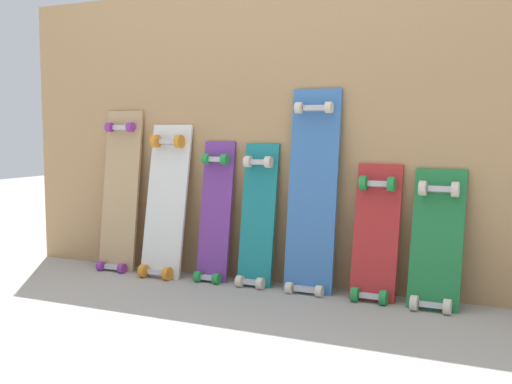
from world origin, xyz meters
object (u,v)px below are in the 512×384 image
(skateboard_natural, at_px, (120,197))
(skateboard_white, at_px, (165,207))
(skateboard_blue, at_px, (312,199))
(skateboard_purple, at_px, (215,218))
(skateboard_green, at_px, (436,247))
(skateboard_teal, at_px, (257,222))
(skateboard_red, at_px, (375,240))

(skateboard_natural, relative_size, skateboard_white, 1.10)
(skateboard_natural, distance_m, skateboard_blue, 1.06)
(skateboard_purple, distance_m, skateboard_blue, 0.51)
(skateboard_natural, xyz_separation_m, skateboard_white, (0.29, -0.02, -0.03))
(skateboard_white, bearing_deg, skateboard_green, -0.30)
(skateboard_white, xyz_separation_m, skateboard_blue, (0.77, 0.02, 0.08))
(skateboard_natural, relative_size, skateboard_blue, 0.91)
(skateboard_white, relative_size, skateboard_green, 1.29)
(skateboard_purple, bearing_deg, skateboard_green, -1.48)
(skateboard_teal, distance_m, skateboard_blue, 0.30)
(skateboard_green, bearing_deg, skateboard_red, 176.68)
(skateboard_white, bearing_deg, skateboard_purple, 4.28)
(skateboard_purple, relative_size, skateboard_teal, 1.01)
(skateboard_natural, xyz_separation_m, skateboard_green, (1.61, -0.03, -0.13))
(skateboard_white, xyz_separation_m, skateboard_red, (1.06, 0.01, -0.09))
(skateboard_natural, xyz_separation_m, skateboard_red, (1.36, -0.01, -0.12))
(skateboard_green, bearing_deg, skateboard_teal, 178.14)
(skateboard_purple, height_order, skateboard_green, skateboard_purple)
(skateboard_white, distance_m, skateboard_teal, 0.50)
(skateboard_purple, xyz_separation_m, skateboard_red, (0.79, -0.01, -0.04))
(skateboard_white, distance_m, skateboard_blue, 0.77)
(skateboard_natural, bearing_deg, skateboard_red, -0.52)
(skateboard_green, bearing_deg, skateboard_white, 179.70)
(skateboard_blue, relative_size, skateboard_red, 1.52)
(skateboard_natural, relative_size, skateboard_green, 1.41)
(skateboard_blue, height_order, skateboard_green, skateboard_blue)
(skateboard_green, bearing_deg, skateboard_blue, 177.25)
(skateboard_purple, bearing_deg, skateboard_white, -175.72)
(skateboard_white, height_order, skateboard_purple, skateboard_white)
(skateboard_teal, xyz_separation_m, skateboard_red, (0.57, -0.01, -0.04))
(skateboard_natural, bearing_deg, skateboard_purple, -0.01)
(skateboard_natural, bearing_deg, skateboard_green, -0.97)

